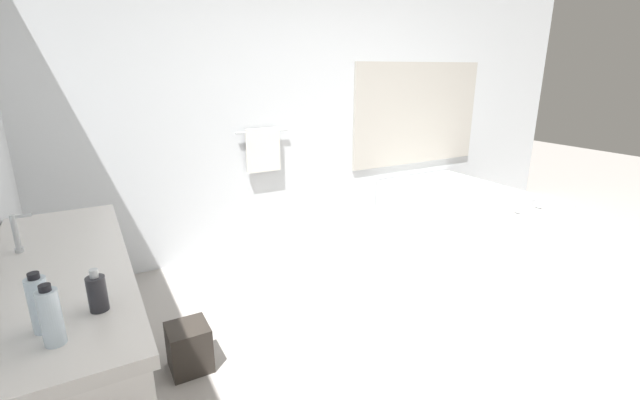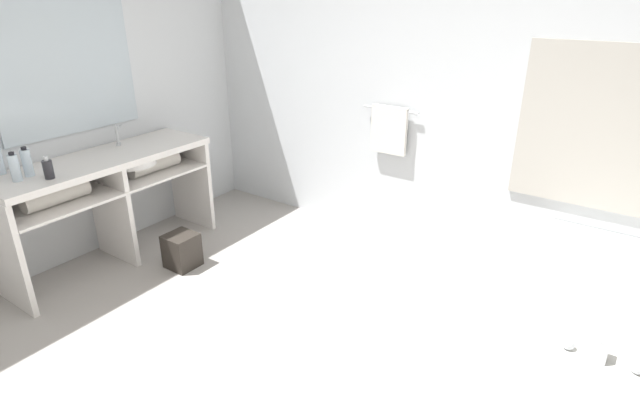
% 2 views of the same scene
% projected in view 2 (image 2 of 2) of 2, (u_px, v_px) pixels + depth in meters
% --- Properties ---
extents(ground_plane, '(16.00, 16.00, 0.00)m').
position_uv_depth(ground_plane, '(246.00, 394.00, 2.75)').
color(ground_plane, '#A8A39E').
rests_on(ground_plane, ground).
extents(wall_back_with_blinds, '(7.40, 0.13, 2.70)m').
position_uv_depth(wall_back_with_blinds, '(437.00, 89.00, 3.88)').
color(wall_back_with_blinds, silver).
rests_on(wall_back_with_blinds, ground_plane).
extents(vanity_counter, '(0.56, 1.69, 0.88)m').
position_uv_depth(vanity_counter, '(111.00, 182.00, 3.92)').
color(vanity_counter, white).
rests_on(vanity_counter, ground_plane).
extents(sink_faucet, '(0.09, 0.04, 0.18)m').
position_uv_depth(sink_faucet, '(117.00, 135.00, 4.05)').
color(sink_faucet, silver).
rests_on(sink_faucet, vanity_counter).
extents(bathtub, '(1.05, 1.59, 0.63)m').
position_uv_depth(bathtub, '(609.00, 325.00, 2.87)').
color(bathtub, white).
rests_on(bathtub, ground_plane).
extents(water_bottle_2, '(0.06, 0.06, 0.20)m').
position_uv_depth(water_bottle_2, '(15.00, 168.00, 3.30)').
color(water_bottle_2, silver).
rests_on(water_bottle_2, vanity_counter).
extents(water_bottle_3, '(0.06, 0.06, 0.21)m').
position_uv_depth(water_bottle_3, '(27.00, 162.00, 3.39)').
color(water_bottle_3, silver).
rests_on(water_bottle_3, vanity_counter).
extents(soap_dispenser, '(0.06, 0.06, 0.16)m').
position_uv_depth(soap_dispenser, '(48.00, 169.00, 3.35)').
color(soap_dispenser, '#28282D').
rests_on(soap_dispenser, vanity_counter).
extents(waste_bin, '(0.23, 0.23, 0.28)m').
position_uv_depth(waste_bin, '(182.00, 250.00, 3.98)').
color(waste_bin, '#2D2823').
rests_on(waste_bin, ground_plane).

